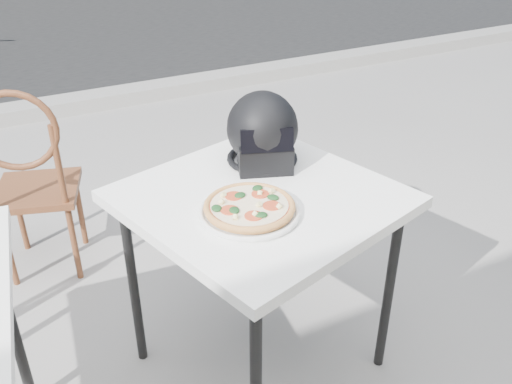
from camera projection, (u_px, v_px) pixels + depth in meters
name	position (u px, v px, depth m)	size (l,w,h in m)	color
ground	(175.00, 344.00, 2.52)	(80.00, 80.00, 0.00)	gray
street_asphalt	(3.00, 16.00, 7.92)	(30.00, 8.00, 0.00)	black
curb	(53.00, 107.00, 4.80)	(30.00, 0.25, 0.12)	#9A9690
cafe_table_main	(261.00, 211.00, 2.07)	(1.07, 1.07, 0.82)	white
plate	(249.00, 212.00, 1.90)	(0.45, 0.45, 0.02)	white
pizza	(249.00, 206.00, 1.89)	(0.41, 0.41, 0.04)	#CA8B49
helmet	(263.00, 133.00, 2.18)	(0.36, 0.37, 0.29)	black
cafe_chair_main	(30.00, 174.00, 2.69)	(0.49, 0.49, 1.02)	brown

